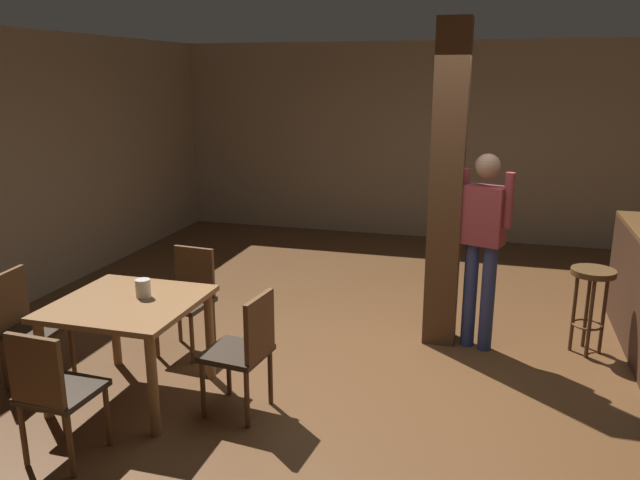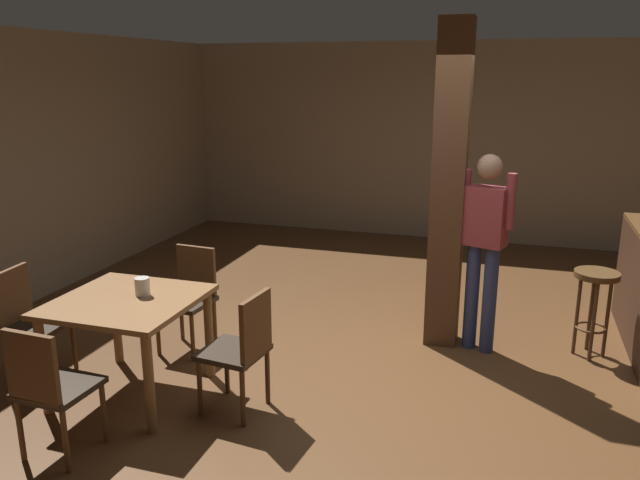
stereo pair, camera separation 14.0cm
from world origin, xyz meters
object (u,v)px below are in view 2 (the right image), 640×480
object	(u,v)px
chair_west	(28,318)
chair_south	(49,385)
dining_table	(128,314)
chair_east	(242,346)
napkin_cup	(142,287)
chair_north	(190,293)
standing_person	(485,239)
bar_stool_near	(595,292)

from	to	relation	value
chair_west	chair_south	xyz separation A→B (m)	(0.92, -0.85, 0.00)
dining_table	chair_east	xyz separation A→B (m)	(0.91, 0.01, -0.14)
chair_west	napkin_cup	world-z (taller)	same
chair_south	chair_north	distance (m)	1.74
chair_north	napkin_cup	size ratio (longest dim) A/B	6.53
dining_table	chair_north	size ratio (longest dim) A/B	1.12
chair_south	standing_person	bearing A→B (deg)	45.47
chair_east	standing_person	size ratio (longest dim) A/B	0.52
chair_south	napkin_cup	distance (m)	1.02
chair_west	standing_person	bearing A→B (deg)	25.72
chair_north	napkin_cup	distance (m)	0.85
dining_table	napkin_cup	distance (m)	0.23
chair_south	bar_stool_near	bearing A→B (deg)	38.03
chair_east	standing_person	bearing A→B (deg)	46.13
chair_west	chair_north	world-z (taller)	same
napkin_cup	chair_east	bearing A→B (deg)	-6.12
dining_table	napkin_cup	bearing A→B (deg)	52.26
napkin_cup	chair_south	bearing A→B (deg)	-93.62
chair_west	chair_east	size ratio (longest dim) A/B	1.00
dining_table	chair_west	world-z (taller)	chair_west
chair_west	chair_east	world-z (taller)	same
dining_table	chair_east	bearing A→B (deg)	0.51
dining_table	bar_stool_near	xyz separation A→B (m)	(3.36, 1.75, -0.07)
dining_table	chair_north	bearing A→B (deg)	88.72
standing_person	bar_stool_near	size ratio (longest dim) A/B	2.27
chair_north	standing_person	distance (m)	2.57
standing_person	bar_stool_near	distance (m)	1.03
bar_stool_near	napkin_cup	bearing A→B (deg)	-153.27
chair_west	chair_north	xyz separation A→B (m)	(0.93, 0.89, 0.00)
chair_north	napkin_cup	xyz separation A→B (m)	(0.06, -0.78, 0.33)
standing_person	dining_table	bearing A→B (deg)	-146.75
standing_person	bar_stool_near	world-z (taller)	standing_person
chair_west	chair_south	world-z (taller)	same
standing_person	chair_east	bearing A→B (deg)	-133.87
napkin_cup	standing_person	xyz separation A→B (m)	(2.36, 1.50, 0.17)
standing_person	chair_west	bearing A→B (deg)	-154.28
chair_east	bar_stool_near	world-z (taller)	chair_east
dining_table	chair_east	world-z (taller)	chair_east
dining_table	chair_west	xyz separation A→B (m)	(-0.91, -0.01, -0.14)
chair_north	bar_stool_near	distance (m)	3.45
dining_table	chair_south	size ratio (longest dim) A/B	1.12
chair_east	napkin_cup	xyz separation A→B (m)	(-0.83, 0.09, 0.33)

